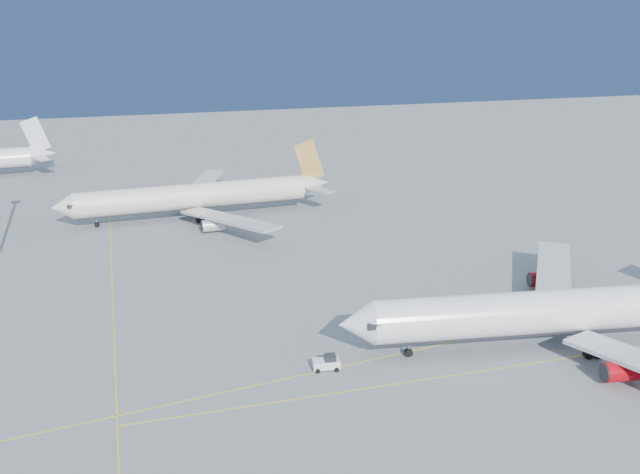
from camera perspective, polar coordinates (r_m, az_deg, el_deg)
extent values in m
plane|color=slate|center=(110.84, 5.22, -7.91)|extent=(500.00, 500.00, 0.00)
cube|color=#DAC50C|center=(101.43, 10.82, -10.78)|extent=(90.00, 0.18, 0.02)
cube|color=#DAC50C|center=(105.88, 6.41, -9.25)|extent=(118.86, 16.88, 0.02)
cube|color=#DAC50C|center=(131.71, -16.27, -4.27)|extent=(0.18, 140.00, 0.02)
cylinder|color=white|center=(111.93, 19.68, -5.51)|extent=(61.24, 14.38, 6.31)
cone|color=white|center=(101.12, 2.87, -6.96)|extent=(5.70, 6.91, 6.31)
cube|color=black|center=(101.25, 4.03, -6.54)|extent=(2.53, 6.18, 0.76)
cube|color=#B7B7BC|center=(129.48, 18.18, -2.98)|extent=(22.16, 29.38, 0.60)
cylinder|color=gray|center=(104.50, 7.12, -8.54)|extent=(0.26, 0.26, 2.50)
cylinder|color=black|center=(105.06, 7.10, -9.15)|extent=(1.29, 0.91, 1.20)
cylinder|color=gray|center=(110.46, 21.04, -8.16)|extent=(0.35, 0.35, 2.50)
cylinder|color=black|center=(110.99, 20.97, -8.74)|extent=(1.32, 1.13, 1.20)
cylinder|color=gray|center=(117.49, 18.96, -6.33)|extent=(0.35, 0.35, 2.50)
cylinder|color=black|center=(117.99, 18.89, -6.88)|extent=(1.32, 1.13, 1.20)
cylinder|color=#9E060E|center=(104.75, 23.05, -9.86)|extent=(5.54, 3.39, 2.72)
cylinder|color=#9E060E|center=(123.61, 17.40, -4.93)|extent=(5.54, 3.39, 2.72)
cylinder|color=#9E060E|center=(133.43, 17.47, -3.23)|extent=(5.54, 3.39, 2.72)
cylinder|color=beige|center=(171.69, -10.15, 3.24)|extent=(54.44, 9.11, 5.94)
cone|color=beige|center=(169.68, -19.97, 2.24)|extent=(5.03, 6.20, 5.94)
cone|color=beige|center=(178.86, -0.40, 4.32)|extent=(7.61, 6.06, 5.64)
cube|color=black|center=(169.50, -19.32, 2.52)|extent=(2.00, 5.73, 0.73)
cube|color=#B7B7BC|center=(157.49, -7.29, 1.42)|extent=(18.99, 28.06, 0.57)
cube|color=#B7B7BC|center=(188.55, -9.48, 4.08)|extent=(16.18, 29.00, 0.57)
cube|color=tan|center=(177.07, -0.89, 6.11)|extent=(8.03, 0.94, 11.02)
cylinder|color=gray|center=(170.65, -17.45, 1.33)|extent=(0.25, 0.25, 2.40)
cylinder|color=black|center=(170.98, -17.41, 0.95)|extent=(1.19, 0.80, 1.15)
cylinder|color=gray|center=(168.78, -9.49, 1.75)|extent=(0.33, 0.33, 2.40)
cylinder|color=black|center=(169.11, -9.47, 1.36)|extent=(1.20, 1.00, 1.15)
cylinder|color=gray|center=(176.80, -9.99, 2.47)|extent=(0.33, 0.33, 2.40)
cylinder|color=black|center=(177.12, -9.97, 2.09)|extent=(1.20, 1.00, 1.15)
cylinder|color=#B7B7BC|center=(160.23, -8.54, 0.92)|extent=(5.15, 2.89, 2.61)
cylinder|color=#B7B7BC|center=(185.76, -10.19, 3.21)|extent=(5.15, 2.89, 2.61)
cone|color=white|center=(231.26, -21.26, 6.23)|extent=(7.65, 6.03, 5.54)
cube|color=silver|center=(230.31, -21.81, 7.59)|extent=(8.02, 1.02, 11.01)
cube|color=white|center=(100.74, 0.51, -10.10)|extent=(3.98, 2.39, 1.13)
cube|color=black|center=(100.42, 0.83, -9.65)|extent=(1.71, 1.79, 0.85)
cylinder|color=black|center=(99.96, -0.17, -10.67)|extent=(0.70, 0.42, 0.66)
cylinder|color=black|center=(101.68, -0.32, -10.15)|extent=(0.70, 0.42, 0.66)
cylinder|color=black|center=(100.31, 1.35, -10.57)|extent=(0.70, 0.42, 0.66)
cylinder|color=black|center=(102.03, 1.16, -10.05)|extent=(0.70, 0.42, 0.66)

